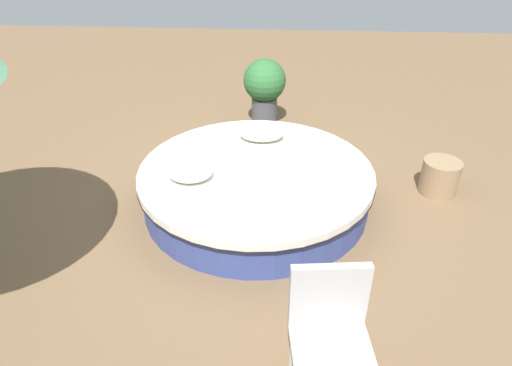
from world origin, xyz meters
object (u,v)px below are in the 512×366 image
(throw_pillow_0, at_px, (261,133))
(throw_pillow_1, at_px, (190,171))
(planter, at_px, (265,87))
(side_table, at_px, (440,177))
(round_bed, at_px, (256,186))
(patio_chair, at_px, (330,327))

(throw_pillow_0, xyz_separation_m, throw_pillow_1, (0.69, 0.94, -0.01))
(planter, relative_size, side_table, 2.34)
(throw_pillow_1, bearing_deg, side_table, -167.09)
(round_bed, height_order, throw_pillow_1, throw_pillow_1)
(throw_pillow_0, xyz_separation_m, side_table, (-2.08, 0.31, -0.35))
(throw_pillow_1, xyz_separation_m, planter, (-0.65, -2.37, 0.05))
(throw_pillow_1, distance_m, side_table, 2.86)
(throw_pillow_0, xyz_separation_m, planter, (0.04, -1.43, 0.04))
(round_bed, xyz_separation_m, side_table, (-2.10, -0.39, -0.03))
(side_table, bearing_deg, throw_pillow_0, -8.38)
(throw_pillow_0, distance_m, side_table, 2.13)
(round_bed, bearing_deg, throw_pillow_0, -91.59)
(round_bed, xyz_separation_m, planter, (0.02, -2.12, 0.36))
(throw_pillow_0, height_order, throw_pillow_1, throw_pillow_0)
(throw_pillow_0, relative_size, planter, 0.53)
(side_table, bearing_deg, throw_pillow_1, 12.91)
(throw_pillow_1, xyz_separation_m, side_table, (-2.77, -0.63, -0.34))
(throw_pillow_0, height_order, patio_chair, patio_chair)
(round_bed, height_order, patio_chair, patio_chair)
(throw_pillow_0, distance_m, throw_pillow_1, 1.16)
(throw_pillow_1, height_order, side_table, throw_pillow_1)
(throw_pillow_0, distance_m, planter, 1.43)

